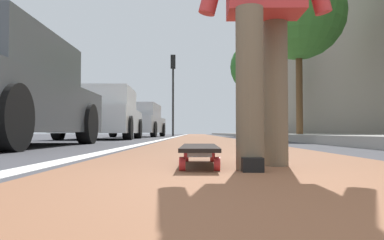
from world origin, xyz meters
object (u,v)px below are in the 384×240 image
object	(u,v)px
parked_car_mid	(103,115)
traffic_light	(173,81)
skateboard	(199,149)
parked_car_far	(139,121)
street_tree_far	(257,67)
street_tree_mid	(299,13)

from	to	relation	value
parked_car_mid	traffic_light	bearing A→B (deg)	-7.12
traffic_light	skateboard	bearing A→B (deg)	-176.38
skateboard	parked_car_far	xyz separation A→B (m)	(15.44, 2.55, 0.63)
parked_car_mid	street_tree_far	world-z (taller)	street_tree_far
skateboard	street_tree_mid	size ratio (longest dim) A/B	0.16
skateboard	street_tree_mid	distance (m)	10.75
skateboard	street_tree_mid	world-z (taller)	street_tree_mid
skateboard	street_tree_far	distance (m)	18.06
street_tree_mid	street_tree_far	world-z (taller)	street_tree_mid
parked_car_far	street_tree_far	world-z (taller)	street_tree_far
skateboard	street_tree_far	world-z (taller)	street_tree_far
parked_car_far	traffic_light	distance (m)	5.81
parked_car_mid	skateboard	bearing A→B (deg)	-163.33
parked_car_mid	parked_car_far	xyz separation A→B (m)	(6.35, -0.18, 0.02)
skateboard	street_tree_far	xyz separation A→B (m)	(17.45, -3.16, 3.43)
skateboard	street_tree_far	size ratio (longest dim) A/B	0.17
skateboard	street_tree_mid	xyz separation A→B (m)	(9.56, -3.16, 3.76)
parked_car_mid	street_tree_far	size ratio (longest dim) A/B	0.85
parked_car_far	traffic_light	world-z (taller)	traffic_light
parked_car_far	traffic_light	size ratio (longest dim) A/B	0.97
traffic_light	street_tree_mid	xyz separation A→B (m)	(-10.96, -4.46, 0.58)
parked_car_far	skateboard	bearing A→B (deg)	-170.64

